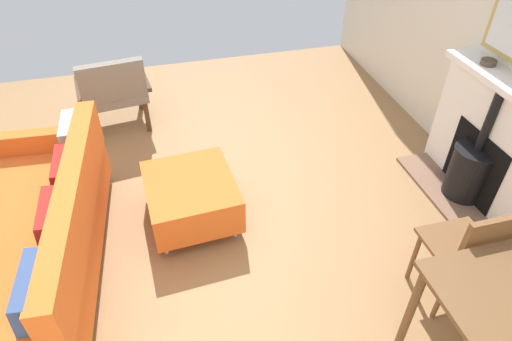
# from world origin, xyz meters

# --- Properties ---
(ground_plane) EXTENTS (5.53, 5.65, 0.01)m
(ground_plane) POSITION_xyz_m (0.00, 0.00, -0.00)
(ground_plane) COLOR olive
(fireplace) EXTENTS (0.53, 1.30, 1.04)m
(fireplace) POSITION_xyz_m (-2.56, 0.33, 0.46)
(fireplace) COLOR brown
(fireplace) RESTS_ON ground
(mantel_bowl_near) EXTENTS (0.12, 0.12, 0.04)m
(mantel_bowl_near) POSITION_xyz_m (-2.58, 0.00, 1.06)
(mantel_bowl_near) COLOR #47382D
(mantel_bowl_near) RESTS_ON fireplace
(sofa) EXTENTS (0.97, 1.98, 0.80)m
(sofa) POSITION_xyz_m (0.82, 0.28, 0.35)
(sofa) COLOR #B2B2B7
(sofa) RESTS_ON ground
(ottoman) EXTENTS (0.71, 0.76, 0.39)m
(ottoman) POSITION_xyz_m (-0.22, 0.03, 0.24)
(ottoman) COLOR #B2B2B7
(ottoman) RESTS_ON ground
(armchair_accent) EXTENTS (0.74, 0.65, 0.81)m
(armchair_accent) POSITION_xyz_m (0.31, -1.45, 0.46)
(armchair_accent) COLOR #4C3321
(armchair_accent) RESTS_ON ground
(dining_chair_near_fireplace) EXTENTS (0.40, 0.40, 0.87)m
(dining_chair_near_fireplace) POSITION_xyz_m (-1.74, 1.23, 0.52)
(dining_chair_near_fireplace) COLOR brown
(dining_chair_near_fireplace) RESTS_ON ground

